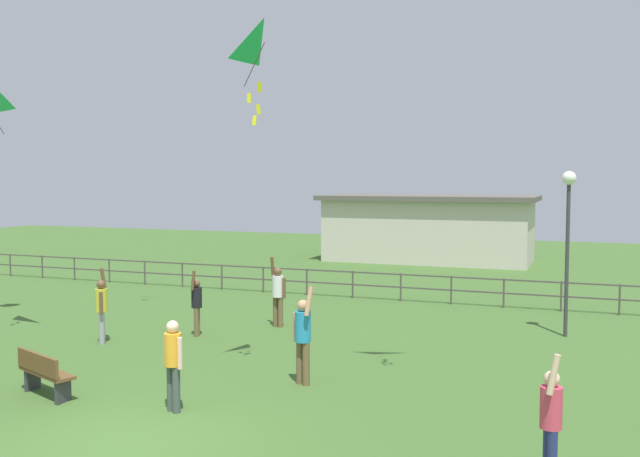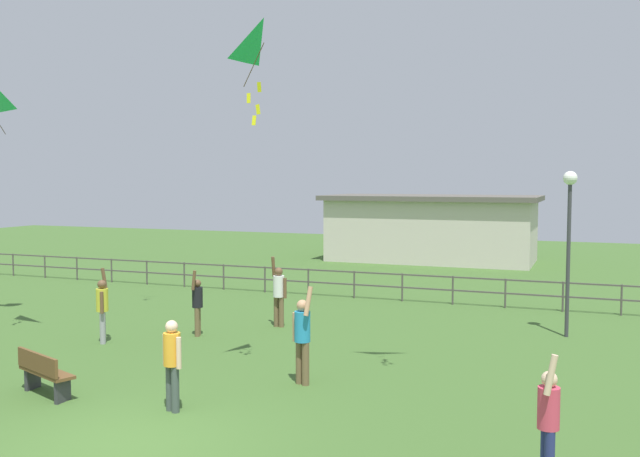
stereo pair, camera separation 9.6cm
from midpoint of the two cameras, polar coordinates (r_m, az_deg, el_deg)
name	(u,v)px [view 2 (the right image)]	position (r m, az deg, el deg)	size (l,w,h in m)	color
ground_plane	(124,444)	(11.80, -15.43, -16.54)	(80.00, 80.00, 0.00)	#3D6028
lamppost	(569,216)	(19.22, 19.77, 0.93)	(0.36, 0.36, 4.33)	#38383D
park_bench	(44,372)	(14.53, -21.40, -10.82)	(1.55, 0.92, 0.85)	brown
person_0	(102,306)	(18.45, -17.16, -6.05)	(0.33, 0.48, 1.88)	#99999E
person_1	(197,303)	(18.73, -9.81, -5.97)	(0.28, 0.47, 1.76)	brown
person_2	(548,419)	(10.14, 18.35, -14.51)	(0.29, 0.50, 1.85)	navy
person_4	(302,335)	(14.16, -1.25, -8.63)	(0.51, 0.41, 2.02)	brown
person_5	(279,292)	(19.59, -3.24, -5.18)	(0.50, 0.32, 1.96)	brown
person_6	(172,359)	(12.84, -11.74, -10.38)	(0.47, 0.30, 1.64)	#3F4C47
kite_4	(263,47)	(14.25, -4.45, 14.51)	(0.83, 0.81, 2.02)	#1EB759
waterfront_railing	(373,281)	(24.09, 4.44, -4.29)	(36.05, 0.06, 0.95)	#4C4742
pavilion_building	(432,228)	(35.70, 9.14, 0.06)	(10.54, 5.13, 3.30)	beige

